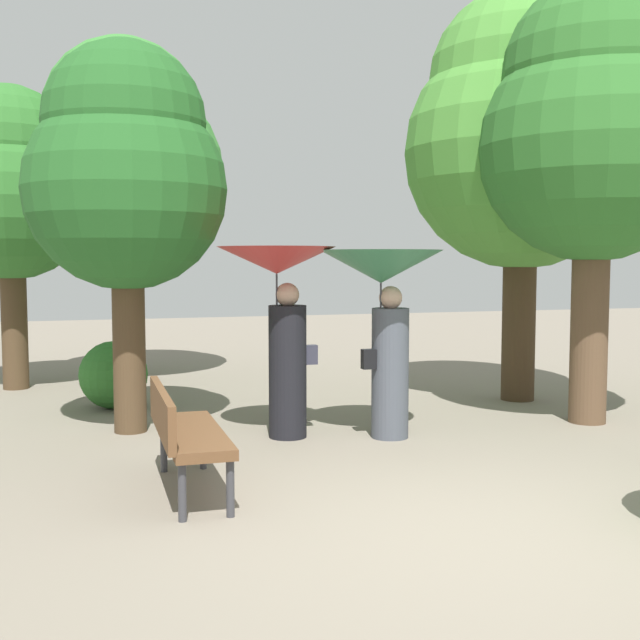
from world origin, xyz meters
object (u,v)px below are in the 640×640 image
object	(u,v)px
park_bench	(183,429)
tree_near_right	(523,130)
tree_near_left	(126,170)
tree_mid_right	(595,125)
person_left	(281,299)
person_right	(384,296)
tree_far_back	(10,185)
tree_mid_left	(125,157)

from	to	relation	value
park_bench	tree_near_right	bearing A→B (deg)	-58.64
tree_near_left	tree_mid_right	xyz separation A→B (m)	(4.96, -1.02, 0.54)
person_left	park_bench	size ratio (longest dim) A/B	1.31
person_right	tree_near_right	xyz separation A→B (m)	(2.50, 1.53, 2.02)
park_bench	tree_near_right	distance (m)	6.25
park_bench	person_left	bearing A→B (deg)	-36.26
person_right	tree_mid_right	bearing A→B (deg)	-96.96
tree_far_back	person_right	bearing A→B (deg)	-48.80
tree_near_right	tree_mid_right	world-z (taller)	tree_near_right
person_left	tree_mid_right	world-z (taller)	tree_mid_right
tree_near_right	person_right	bearing A→B (deg)	-148.53
tree_far_back	tree_mid_left	bearing A→B (deg)	17.09
tree_mid_left	tree_mid_right	size ratio (longest dim) A/B	1.05
person_right	tree_far_back	world-z (taller)	tree_far_back
person_right	tree_near_right	world-z (taller)	tree_near_right
tree_near_left	tree_far_back	bearing A→B (deg)	112.65
tree_mid_right	tree_near_right	bearing A→B (deg)	89.74
tree_near_right	park_bench	bearing A→B (deg)	-148.92
tree_mid_left	tree_far_back	bearing A→B (deg)	-162.91
tree_far_back	park_bench	bearing A→B (deg)	-73.83
tree_near_right	tree_mid_left	bearing A→B (deg)	144.84
person_right	tree_near_left	world-z (taller)	tree_near_left
tree_mid_right	tree_mid_left	bearing A→B (deg)	134.54
tree_mid_left	tree_near_left	bearing A→B (deg)	-92.95
tree_near_right	tree_mid_right	distance (m)	1.49
tree_near_right	tree_near_left	bearing A→B (deg)	-174.68
person_right	tree_mid_left	world-z (taller)	tree_mid_left
tree_mid_left	tree_near_right	bearing A→B (deg)	-35.16
person_left	tree_near_left	xyz separation A→B (m)	(-1.47, 0.75, 1.33)
tree_near_right	tree_mid_left	xyz separation A→B (m)	(-4.77, 3.36, -0.10)
tree_mid_left	tree_far_back	xyz separation A→B (m)	(-1.59, -0.49, -0.51)
tree_mid_right	tree_far_back	xyz separation A→B (m)	(-6.35, 4.35, -0.44)
tree_near_right	tree_far_back	bearing A→B (deg)	155.70
park_bench	tree_mid_left	xyz separation A→B (m)	(-0.07, 6.20, 2.87)
person_left	tree_mid_left	world-z (taller)	tree_mid_left
park_bench	tree_near_right	size ratio (longest dim) A/B	0.28
tree_near_left	tree_near_right	size ratio (longest dim) A/B	0.77
tree_far_back	tree_mid_right	bearing A→B (deg)	-34.42
person_left	tree_near_right	xyz separation A→B (m)	(3.50, 1.21, 2.05)
person_right	tree_mid_left	size ratio (longest dim) A/B	0.37
park_bench	tree_near_left	distance (m)	3.28
tree_mid_right	tree_far_back	size ratio (longest dim) A/B	1.15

